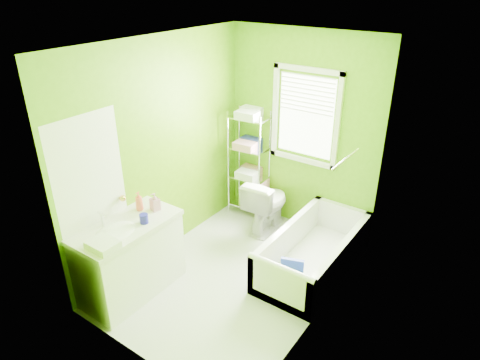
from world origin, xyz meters
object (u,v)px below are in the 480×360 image
Objects in this scene: toilet at (267,204)px; vanity at (130,256)px; wire_shelf_unit at (250,152)px; bathtub at (312,258)px.

vanity reaches higher than toilet.
vanity is 0.73× the size of wire_shelf_unit.
toilet is 0.49× the size of wire_shelf_unit.
vanity is (-0.53, -1.92, 0.07)m from toilet.
bathtub is at bearing -27.17° from wire_shelf_unit.
wire_shelf_unit is at bearing 87.39° from vanity.
wire_shelf_unit is at bearing 152.83° from bathtub.
vanity is at bearing -134.78° from bathtub.
wire_shelf_unit is (-0.43, 0.23, 0.56)m from toilet.
wire_shelf_unit is (-1.34, 0.69, 0.78)m from bathtub.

